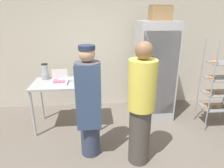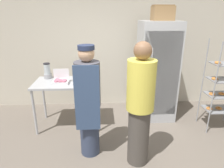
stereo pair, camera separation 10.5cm
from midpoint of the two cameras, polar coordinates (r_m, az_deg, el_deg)
back_wall at (r=4.58m, az=-0.32°, el=10.54°), size 6.40×0.12×2.72m
refrigerator at (r=4.10m, az=11.34°, el=3.59°), size 0.73×0.71×1.95m
baking_rack at (r=4.16m, az=27.76°, el=-0.53°), size 0.58×0.43×1.66m
prep_counter at (r=3.77m, az=-14.04°, el=-0.98°), size 1.15×0.70×0.90m
donut_box at (r=3.65m, az=-15.68°, el=0.67°), size 0.28×0.21×0.25m
blender_pitcher at (r=3.99m, az=-19.27°, el=3.18°), size 0.15×0.15×0.30m
binder_stack at (r=3.64m, az=-8.87°, el=1.67°), size 0.28×0.25×0.16m
cardboard_storage_box at (r=3.98m, az=12.82°, el=19.18°), size 0.39×0.32×0.27m
person_baker at (r=2.90m, az=-7.65°, el=-5.09°), size 0.36×0.38×1.69m
person_customer at (r=2.74m, az=7.19°, el=-6.10°), size 0.37×0.37×1.77m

